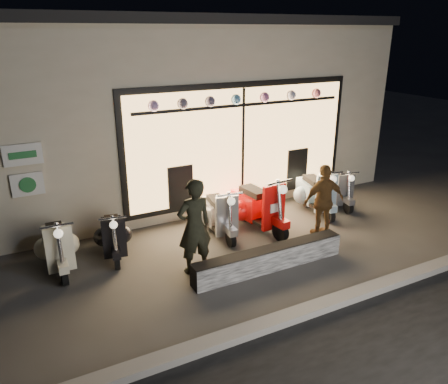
# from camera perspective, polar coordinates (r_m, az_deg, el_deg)

# --- Properties ---
(ground) EXTENTS (40.00, 40.00, 0.00)m
(ground) POSITION_cam_1_polar(r_m,az_deg,el_deg) (8.26, 4.07, -7.76)
(ground) COLOR #383533
(ground) RESTS_ON ground
(kerb) EXTENTS (40.00, 0.25, 0.12)m
(kerb) POSITION_cam_1_polar(r_m,az_deg,el_deg) (6.85, 13.02, -14.17)
(kerb) COLOR slate
(kerb) RESTS_ON ground
(shop_building) EXTENTS (10.20, 6.23, 4.20)m
(shop_building) POSITION_cam_1_polar(r_m,az_deg,el_deg) (11.95, -8.34, 11.57)
(shop_building) COLOR beige
(shop_building) RESTS_ON ground
(graffiti_barrier) EXTENTS (2.84, 0.28, 0.40)m
(graffiti_barrier) POSITION_cam_1_polar(r_m,az_deg,el_deg) (7.63, 5.90, -8.65)
(graffiti_barrier) COLOR black
(graffiti_barrier) RESTS_ON ground
(scooter_silver) EXTENTS (0.55, 1.42, 1.01)m
(scooter_silver) POSITION_cam_1_polar(r_m,az_deg,el_deg) (8.87, -0.84, -2.75)
(scooter_silver) COLOR black
(scooter_silver) RESTS_ON ground
(scooter_red) EXTENTS (0.61, 1.62, 1.16)m
(scooter_red) POSITION_cam_1_polar(r_m,az_deg,el_deg) (9.12, 4.07, -1.71)
(scooter_red) COLOR black
(scooter_red) RESTS_ON ground
(scooter_black) EXTENTS (0.54, 1.28, 0.91)m
(scooter_black) POSITION_cam_1_polar(r_m,az_deg,el_deg) (8.33, -14.29, -5.33)
(scooter_black) COLOR black
(scooter_black) RESTS_ON ground
(scooter_cream) EXTENTS (0.45, 1.38, 0.99)m
(scooter_cream) POSITION_cam_1_polar(r_m,az_deg,el_deg) (8.16, -20.95, -6.38)
(scooter_cream) COLOR black
(scooter_cream) RESTS_ON ground
(scooter_blue) EXTENTS (0.68, 1.50, 1.06)m
(scooter_blue) POSITION_cam_1_polar(r_m,az_deg,el_deg) (10.16, 11.67, 0.03)
(scooter_blue) COLOR black
(scooter_blue) RESTS_ON ground
(scooter_grey) EXTENTS (0.55, 1.28, 0.91)m
(scooter_grey) POSITION_cam_1_polar(r_m,az_deg,el_deg) (10.65, 14.16, 0.42)
(scooter_grey) COLOR black
(scooter_grey) RESTS_ON ground
(man) EXTENTS (0.62, 0.43, 1.67)m
(man) POSITION_cam_1_polar(r_m,az_deg,el_deg) (7.27, -3.89, -4.51)
(man) COLOR black
(man) RESTS_ON ground
(woman) EXTENTS (0.91, 0.48, 1.48)m
(woman) POSITION_cam_1_polar(r_m,az_deg,el_deg) (8.79, 12.90, -1.14)
(woman) COLOR brown
(woman) RESTS_ON ground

